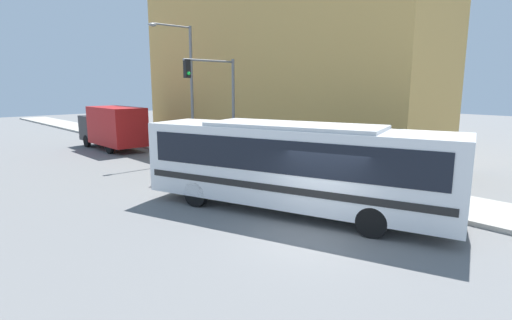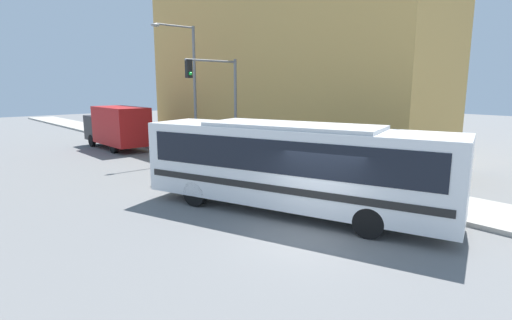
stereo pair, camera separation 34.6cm
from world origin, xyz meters
TOP-DOWN VIEW (x-y plane):
  - ground_plane at (0.00, 0.00)m, footprint 120.00×120.00m
  - sidewalk at (6.14, 20.00)m, footprint 3.27×70.00m
  - building_facade at (10.77, 12.43)m, footprint 6.00×22.86m
  - city_bus at (1.31, 2.00)m, footprint 5.89×11.50m
  - delivery_truck at (2.75, 20.58)m, footprint 2.31×6.90m
  - fire_hydrant at (5.10, 5.01)m, footprint 0.27×0.36m
  - traffic_light_pole at (4.19, 10.01)m, footprint 3.28×0.35m
  - parking_meter at (5.10, 7.85)m, footprint 0.14×0.14m
  - street_lamp at (4.97, 14.22)m, footprint 2.96×0.28m
  - pedestrian_near_corner at (6.38, 13.87)m, footprint 0.34×0.34m
  - pedestrian_mid_block at (6.45, 5.44)m, footprint 0.34×0.34m

SIDE VIEW (x-z plane):
  - ground_plane at x=0.00m, z-range 0.00..0.00m
  - sidewalk at x=6.14m, z-range 0.00..0.17m
  - fire_hydrant at x=5.10m, z-range 0.17..0.96m
  - parking_meter at x=5.10m, z-range 0.39..1.59m
  - pedestrian_mid_block at x=6.45m, z-range 0.19..1.90m
  - pedestrian_near_corner at x=6.38m, z-range 0.19..1.96m
  - delivery_truck at x=2.75m, z-range 0.13..3.20m
  - city_bus at x=1.31m, z-range 0.25..3.48m
  - traffic_light_pole at x=4.19m, z-range 1.22..7.02m
  - street_lamp at x=4.97m, z-range 0.91..8.90m
  - building_facade at x=10.77m, z-range 0.00..12.15m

